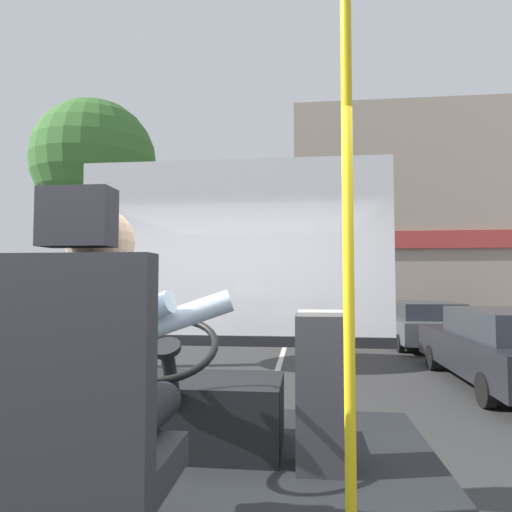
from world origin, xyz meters
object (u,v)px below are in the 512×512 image
object	(u,v)px
driver_seat	(89,425)
parked_car_silver	(395,311)
fare_box	(322,389)
parked_car_white	(371,303)
handrail_pole	(348,259)
bus_driver	(106,358)
steering_console	(188,410)
parked_car_black	(508,347)
parked_car_charcoal	(424,323)

from	to	relation	value
driver_seat	parked_car_silver	distance (m)	17.44
fare_box	parked_car_white	bearing A→B (deg)	81.20
handrail_pole	parked_car_silver	bearing A→B (deg)	78.62
driver_seat	parked_car_white	distance (m)	22.48
bus_driver	steering_console	distance (m)	1.22
bus_driver	steering_console	xyz separation A→B (m)	(-0.00, 1.11, -0.49)
parked_car_black	parked_car_silver	bearing A→B (deg)	89.64
handrail_pole	parked_car_silver	world-z (taller)	handrail_pole
parked_car_charcoal	parked_car_white	xyz separation A→B (m)	(0.05, 10.45, 0.04)
parked_car_silver	parked_car_black	bearing A→B (deg)	-90.36
driver_seat	parked_car_charcoal	world-z (taller)	driver_seat
steering_console	handrail_pole	bearing A→B (deg)	-45.24
driver_seat	handrail_pole	bearing A→B (deg)	23.37
steering_console	parked_car_white	size ratio (longest dim) A/B	0.26
parked_car_silver	parked_car_charcoal	bearing A→B (deg)	-92.16
driver_seat	parked_car_silver	world-z (taller)	driver_seat
parked_car_black	parked_car_silver	size ratio (longest dim) A/B	1.08
parked_car_charcoal	handrail_pole	bearing A→B (deg)	-105.50
parked_car_charcoal	steering_console	bearing A→B (deg)	-110.92
driver_seat	parked_car_white	size ratio (longest dim) A/B	0.30
parked_car_black	parked_car_silver	world-z (taller)	parked_car_black
parked_car_silver	parked_car_white	world-z (taller)	parked_car_white
steering_console	parked_car_black	distance (m)	6.92
driver_seat	bus_driver	xyz separation A→B (m)	(0.00, 0.12, 0.19)
handrail_pole	parked_car_black	distance (m)	7.30
steering_console	fare_box	size ratio (longest dim) A/B	1.35
handrail_pole	parked_car_black	bearing A→B (deg)	63.00
driver_seat	parked_car_white	world-z (taller)	driver_seat
steering_console	handrail_pole	world-z (taller)	handrail_pole
bus_driver	driver_seat	bearing A→B (deg)	-90.00
parked_car_black	parked_car_silver	distance (m)	10.13
fare_box	parked_car_charcoal	size ratio (longest dim) A/B	0.20
parked_car_silver	bus_driver	bearing A→B (deg)	-103.99
bus_driver	parked_car_white	distance (m)	22.37
handrail_pole	fare_box	distance (m)	0.94
parked_car_black	parked_car_charcoal	world-z (taller)	parked_car_black
handrail_pole	steering_console	bearing A→B (deg)	134.76
driver_seat	bus_driver	world-z (taller)	driver_seat
parked_car_charcoal	bus_driver	bearing A→B (deg)	-109.06
steering_console	parked_car_silver	xyz separation A→B (m)	(4.18, 15.68, -0.44)
bus_driver	steering_console	size ratio (longest dim) A/B	0.75
parked_car_silver	steering_console	bearing A→B (deg)	-104.94
steering_console	handrail_pole	xyz separation A→B (m)	(0.85, -0.86, 0.84)
fare_box	bus_driver	bearing A→B (deg)	-130.19
handrail_pole	parked_car_silver	size ratio (longest dim) A/B	0.52
parked_car_silver	parked_car_white	xyz separation A→B (m)	(-0.15, 5.20, 0.05)
handrail_pole	parked_car_white	world-z (taller)	handrail_pole
driver_seat	parked_car_silver	bearing A→B (deg)	76.10
steering_console	fare_box	bearing A→B (deg)	-14.51
fare_box	parked_car_charcoal	xyz separation A→B (m)	(3.21, 10.63, -0.62)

